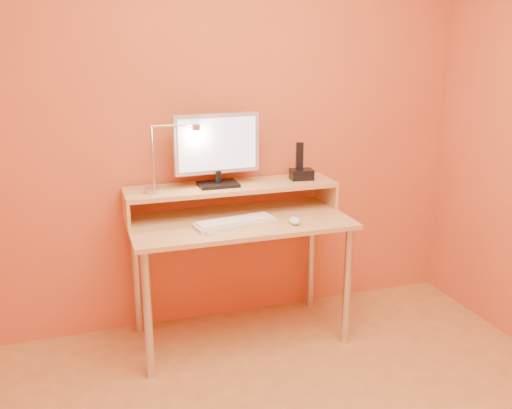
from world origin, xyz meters
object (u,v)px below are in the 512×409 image
object	(u,v)px
lamp_base	(154,190)
keyboard	(235,223)
phone_dock	(302,174)
monitor_panel	(217,144)
remote_control	(206,230)
mouse	(295,220)

from	to	relation	value
lamp_base	keyboard	bearing A→B (deg)	-28.28
phone_dock	keyboard	xyz separation A→B (m)	(-0.48, -0.24, -0.18)
lamp_base	monitor_panel	bearing A→B (deg)	6.31
keyboard	remote_control	world-z (taller)	keyboard
monitor_panel	remote_control	xyz separation A→B (m)	(-0.14, -0.30, -0.39)
lamp_base	remote_control	world-z (taller)	lamp_base
lamp_base	mouse	size ratio (longest dim) A/B	0.96
monitor_panel	lamp_base	world-z (taller)	monitor_panel
monitor_panel	mouse	world-z (taller)	monitor_panel
monitor_panel	lamp_base	xyz separation A→B (m)	(-0.36, -0.04, -0.23)
phone_dock	remote_control	bearing A→B (deg)	-148.50
monitor_panel	lamp_base	size ratio (longest dim) A/B	4.84
remote_control	lamp_base	bearing A→B (deg)	122.38
mouse	keyboard	bearing A→B (deg)	-179.54
monitor_panel	keyboard	bearing A→B (deg)	-86.48
lamp_base	mouse	distance (m)	0.77
phone_dock	mouse	distance (m)	0.39
remote_control	mouse	bearing A→B (deg)	-10.90
keyboard	mouse	world-z (taller)	mouse
phone_dock	keyboard	size ratio (longest dim) A/B	0.30
lamp_base	mouse	world-z (taller)	lamp_base
keyboard	mouse	distance (m)	0.32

